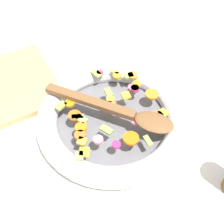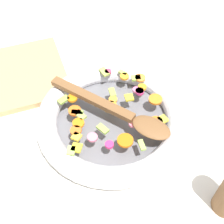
% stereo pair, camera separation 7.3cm
% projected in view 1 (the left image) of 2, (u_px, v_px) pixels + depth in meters
% --- Properties ---
extents(ground_plane, '(4.00, 4.00, 0.00)m').
position_uv_depth(ground_plane, '(112.00, 125.00, 0.77)').
color(ground_plane, silver).
extents(skillet, '(0.36, 0.36, 0.05)m').
position_uv_depth(skillet, '(112.00, 119.00, 0.75)').
color(skillet, slate).
rests_on(skillet, ground_plane).
extents(chopped_vegetables, '(0.27, 0.26, 0.01)m').
position_uv_depth(chopped_vegetables, '(113.00, 109.00, 0.73)').
color(chopped_vegetables, orange).
rests_on(chopped_vegetables, skillet).
extents(wooden_spoon, '(0.27, 0.23, 0.01)m').
position_uv_depth(wooden_spoon, '(121.00, 111.00, 0.71)').
color(wooden_spoon, brown).
rests_on(wooden_spoon, chopped_vegetables).
extents(cutting_board, '(0.25, 0.21, 0.02)m').
position_uv_depth(cutting_board, '(15.00, 84.00, 0.84)').
color(cutting_board, tan).
rests_on(cutting_board, ground_plane).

